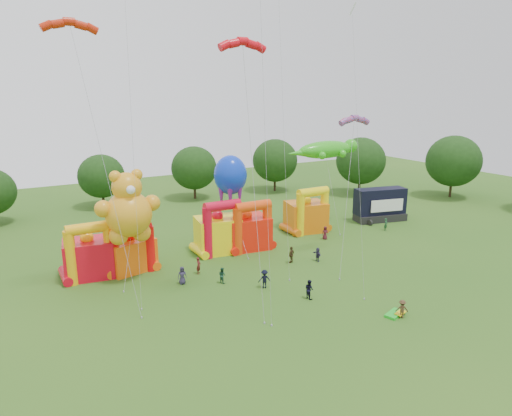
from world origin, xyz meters
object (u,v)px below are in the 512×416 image
stage_trailer (380,205)px  teddy_bear_kite (128,218)px  bouncy_castle_0 (89,256)px  gecko_kite (329,169)px  octopus_kite (233,192)px  bouncy_castle_2 (219,232)px  spectator_4 (291,255)px  spectator_0 (182,275)px

stage_trailer → teddy_bear_kite: size_ratio=0.70×
bouncy_castle_0 → stage_trailer: (42.66, 0.77, 0.02)m
gecko_kite → octopus_kite: (-15.56, -0.54, -1.41)m
bouncy_castle_2 → teddy_bear_kite: (-11.58, -3.25, 4.24)m
spectator_4 → gecko_kite: bearing=-171.2°
stage_trailer → spectator_4: 23.17m
bouncy_castle_0 → octopus_kite: (17.89, 1.42, 4.70)m
bouncy_castle_0 → bouncy_castle_2: size_ratio=0.93×
stage_trailer → gecko_kite: size_ratio=0.66×
spectator_0 → stage_trailer: bearing=21.3°
gecko_kite → spectator_4: gecko_kite is taller
bouncy_castle_2 → spectator_0: size_ratio=3.59×
bouncy_castle_0 → gecko_kite: bearing=3.3°
bouncy_castle_0 → bouncy_castle_2: (15.25, 0.18, 0.16)m
spectator_0 → bouncy_castle_2: bearing=52.0°
stage_trailer → spectator_0: (-34.80, -7.42, -1.48)m
bouncy_castle_0 → spectator_4: bearing=-19.1°
bouncy_castle_2 → gecko_kite: gecko_kite is taller
spectator_0 → spectator_4: size_ratio=0.96×
bouncy_castle_0 → stage_trailer: 42.66m
bouncy_castle_2 → spectator_4: size_ratio=3.45×
octopus_kite → spectator_4: bearing=-70.4°
teddy_bear_kite → spectator_4: (17.30, -4.19, -5.82)m
teddy_bear_kite → gecko_kite: (29.78, 5.03, 1.71)m
stage_trailer → teddy_bear_kite: teddy_bear_kite is taller
bouncy_castle_0 → octopus_kite: bearing=4.5°
teddy_bear_kite → gecko_kite: bearing=9.6°
bouncy_castle_2 → stage_trailer: size_ratio=0.82×
bouncy_castle_2 → teddy_bear_kite: teddy_bear_kite is taller
bouncy_castle_0 → teddy_bear_kite: 6.50m
bouncy_castle_2 → gecko_kite: size_ratio=0.54×
spectator_0 → spectator_4: (13.12, -0.61, 0.04)m
spectator_4 → spectator_0: bearing=-30.3°
teddy_bear_kite → gecko_kite: 30.25m
teddy_bear_kite → gecko_kite: size_ratio=0.94×
spectator_4 → octopus_kite: bearing=-98.0°
bouncy_castle_2 → octopus_kite: (2.64, 1.23, 4.54)m
bouncy_castle_2 → gecko_kite: 19.23m
gecko_kite → teddy_bear_kite: bearing=-170.4°
bouncy_castle_0 → spectator_4: (20.97, -7.26, -1.43)m
spectator_4 → stage_trailer: bearing=172.7°
bouncy_castle_0 → bouncy_castle_2: bouncy_castle_2 is taller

